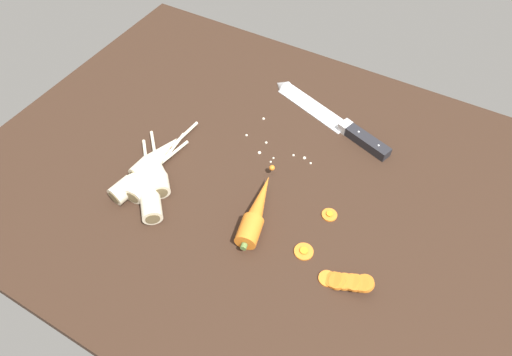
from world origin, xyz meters
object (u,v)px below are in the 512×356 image
object	(u,v)px
parsnip_back	(157,171)
parsnip_outer	(149,190)
whole_carrot	(256,211)
carrot_slice_stray_near	(330,214)
parsnip_front	(150,174)
carrot_slice_stack	(347,282)
parsnip_mid_left	(157,157)
parsnip_mid_right	(139,177)
carrot_slice_stray_mid	(304,251)
chefs_knife	(326,115)

from	to	relation	value
parsnip_back	parsnip_outer	xyz separation A→B (cm)	(1.72, -4.85, -0.00)
whole_carrot	parsnip_outer	xyz separation A→B (cm)	(-21.34, -6.12, -0.12)
carrot_slice_stray_near	parsnip_front	bearing A→B (deg)	-164.18
parsnip_back	carrot_slice_stack	bearing A→B (deg)	-4.41
parsnip_mid_left	parsnip_mid_right	bearing A→B (deg)	-87.40
carrot_slice_stray_mid	parsnip_mid_left	bearing A→B (deg)	173.60
carrot_slice_stack	parsnip_outer	bearing A→B (deg)	-178.00
parsnip_outer	carrot_slice_stray_mid	xyz separation A→B (cm)	(32.82, 3.69, -1.62)
parsnip_front	carrot_slice_stack	distance (cm)	44.56
chefs_knife	carrot_slice_stray_mid	size ratio (longest dim) A/B	9.34
parsnip_back	carrot_slice_stack	distance (cm)	43.97
parsnip_back	chefs_knife	bearing A→B (deg)	55.47
parsnip_back	carrot_slice_stack	xyz separation A→B (cm)	(43.83, -3.38, -0.77)
chefs_knife	parsnip_back	distance (cm)	41.48
parsnip_mid_right	carrot_slice_stray_near	xyz separation A→B (cm)	(37.55, 11.96, -1.62)
parsnip_front	parsnip_outer	distance (cm)	4.12
chefs_knife	parsnip_outer	distance (cm)	44.70
parsnip_mid_right	carrot_slice_stray_mid	distance (cm)	36.76
whole_carrot	parsnip_outer	size ratio (longest dim) A/B	1.15
parsnip_front	parsnip_mid_right	world-z (taller)	same
parsnip_mid_left	parsnip_back	world-z (taller)	same
parsnip_back	carrot_slice_stray_near	size ratio (longest dim) A/B	4.87
parsnip_mid_left	parsnip_back	size ratio (longest dim) A/B	1.37
carrot_slice_stray_mid	chefs_knife	bearing A→B (deg)	107.36
chefs_knife	parsnip_back	xyz separation A→B (cm)	(-23.50, -34.15, 1.33)
parsnip_front	parsnip_back	xyz separation A→B (cm)	(0.69, 1.51, 0.00)
chefs_knife	whole_carrot	xyz separation A→B (cm)	(-0.44, -32.88, 1.45)
parsnip_mid_left	carrot_slice_stray_mid	world-z (taller)	parsnip_mid_left
whole_carrot	parsnip_front	xyz separation A→B (cm)	(-23.75, -2.78, -0.12)
parsnip_front	carrot_slice_stack	world-z (taller)	parsnip_front
chefs_knife	parsnip_mid_left	size ratio (longest dim) A/B	1.67
carrot_slice_stack	parsnip_mid_left	bearing A→B (deg)	172.16
parsnip_mid_left	carrot_slice_stray_near	xyz separation A→B (cm)	(37.83, 5.74, -1.62)
parsnip_front	carrot_slice_stack	size ratio (longest dim) A/B	2.16
parsnip_front	parsnip_outer	bearing A→B (deg)	-54.32
parsnip_front	whole_carrot	bearing A→B (deg)	6.67
whole_carrot	carrot_slice_stray_mid	bearing A→B (deg)	-11.97
parsnip_back	carrot_slice_stray_near	world-z (taller)	parsnip_back
parsnip_outer	carrot_slice_stray_mid	distance (cm)	33.07
whole_carrot	parsnip_mid_left	world-z (taller)	whole_carrot
parsnip_mid_right	carrot_slice_stack	distance (cm)	45.96
parsnip_front	carrot_slice_stray_near	size ratio (longest dim) A/B	6.67
whole_carrot	parsnip_mid_left	size ratio (longest dim) A/B	0.99
parsnip_mid_right	chefs_knife	bearing A→B (deg)	55.57
parsnip_outer	carrot_slice_stack	distance (cm)	42.15
carrot_slice_stray_near	carrot_slice_stray_mid	xyz separation A→B (cm)	(-0.89, -9.89, -0.00)
carrot_slice_stray_near	parsnip_mid_left	bearing A→B (deg)	-171.37
whole_carrot	parsnip_mid_left	distance (cm)	25.52
carrot_slice_stack	carrot_slice_stray_mid	xyz separation A→B (cm)	(-9.29, 2.22, -0.85)
whole_carrot	parsnip_mid_right	bearing A→B (deg)	-169.87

